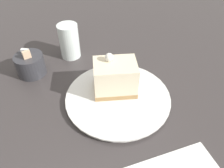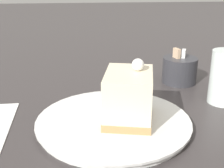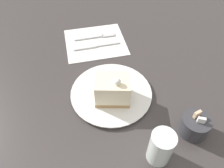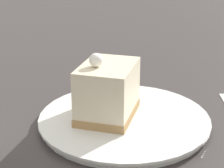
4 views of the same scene
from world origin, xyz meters
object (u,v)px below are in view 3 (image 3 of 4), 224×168
object	(u,v)px
plate	(111,93)
knife	(92,46)
fork	(98,36)
cake_slice	(113,90)
drinking_glass	(161,147)
sugar_bowl	(195,125)

from	to	relation	value
plate	knife	distance (m)	0.25
fork	knife	bearing A→B (deg)	-30.08
cake_slice	fork	distance (m)	0.34
plate	drinking_glass	world-z (taller)	drinking_glass
cake_slice	sugar_bowl	xyz separation A→B (m)	(0.15, 0.20, -0.02)
sugar_bowl	cake_slice	bearing A→B (deg)	-126.30
cake_slice	fork	size ratio (longest dim) A/B	0.68
cake_slice	fork	world-z (taller)	cake_slice
plate	drinking_glass	distance (m)	0.25
sugar_bowl	fork	bearing A→B (deg)	-157.59
cake_slice	sugar_bowl	size ratio (longest dim) A/B	1.46
cake_slice	knife	distance (m)	0.28
plate	drinking_glass	bearing A→B (deg)	19.68
knife	fork	bearing A→B (deg)	149.92
sugar_bowl	drinking_glass	bearing A→B (deg)	-65.98
sugar_bowl	drinking_glass	world-z (taller)	drinking_glass
cake_slice	sugar_bowl	bearing A→B (deg)	65.44
plate	drinking_glass	xyz separation A→B (m)	(0.23, 0.08, 0.05)
plate	fork	xyz separation A→B (m)	(-0.31, 0.00, -0.00)
plate	fork	bearing A→B (deg)	179.70
plate	sugar_bowl	size ratio (longest dim) A/B	3.21
cake_slice	knife	world-z (taller)	cake_slice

